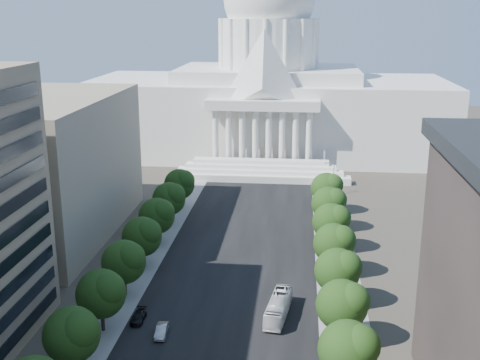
% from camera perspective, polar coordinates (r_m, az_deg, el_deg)
% --- Properties ---
extents(road_asphalt, '(30.00, 260.00, 0.01)m').
position_cam_1_polar(road_asphalt, '(120.40, -0.04, -7.41)').
color(road_asphalt, black).
rests_on(road_asphalt, ground).
extents(sidewalk_left, '(8.00, 260.00, 0.02)m').
position_cam_1_polar(sidewalk_left, '(123.63, -8.90, -6.98)').
color(sidewalk_left, gray).
rests_on(sidewalk_left, ground).
extents(sidewalk_right, '(8.00, 260.00, 0.02)m').
position_cam_1_polar(sidewalk_right, '(120.12, 9.09, -7.68)').
color(sidewalk_right, gray).
rests_on(sidewalk_right, ground).
extents(capitol, '(120.00, 56.00, 73.00)m').
position_cam_1_polar(capitol, '(207.15, 2.65, 8.13)').
color(capitol, white).
rests_on(capitol, ground).
extents(office_block_left_far, '(38.00, 52.00, 30.00)m').
position_cam_1_polar(office_block_left_far, '(137.80, -19.88, 1.21)').
color(office_block_left_far, gray).
rests_on(office_block_left_far, ground).
extents(tree_l_d, '(7.79, 7.60, 9.97)m').
position_cam_1_polar(tree_l_d, '(84.39, -15.52, -13.86)').
color(tree_l_d, '#33261C').
rests_on(tree_l_d, ground).
extents(tree_l_e, '(7.79, 7.60, 9.97)m').
position_cam_1_polar(tree_l_e, '(94.32, -12.90, -10.37)').
color(tree_l_e, '#33261C').
rests_on(tree_l_e, ground).
extents(tree_l_f, '(7.79, 7.60, 9.97)m').
position_cam_1_polar(tree_l_f, '(104.69, -10.83, -7.54)').
color(tree_l_f, '#33261C').
rests_on(tree_l_f, ground).
extents(tree_l_g, '(7.79, 7.60, 9.97)m').
position_cam_1_polar(tree_l_g, '(115.37, -9.16, -5.23)').
color(tree_l_g, '#33261C').
rests_on(tree_l_g, ground).
extents(tree_l_h, '(7.79, 7.60, 9.97)m').
position_cam_1_polar(tree_l_h, '(126.29, -7.78, -3.30)').
color(tree_l_h, '#33261C').
rests_on(tree_l_h, ground).
extents(tree_l_i, '(7.79, 7.60, 9.97)m').
position_cam_1_polar(tree_l_i, '(137.39, -6.63, -1.69)').
color(tree_l_i, '#33261C').
rests_on(tree_l_i, ground).
extents(tree_l_j, '(7.79, 7.60, 9.97)m').
position_cam_1_polar(tree_l_j, '(148.63, -5.66, -0.31)').
color(tree_l_j, '#33261C').
rests_on(tree_l_j, ground).
extents(tree_r_d, '(7.79, 7.60, 9.97)m').
position_cam_1_polar(tree_r_d, '(79.60, 10.44, -15.44)').
color(tree_r_d, '#33261C').
rests_on(tree_r_d, ground).
extents(tree_r_e, '(7.79, 7.60, 9.97)m').
position_cam_1_polar(tree_r_e, '(90.06, 9.86, -11.51)').
color(tree_r_e, '#33261C').
rests_on(tree_r_e, ground).
extents(tree_r_f, '(7.79, 7.60, 9.97)m').
position_cam_1_polar(tree_r_f, '(100.86, 9.41, -8.40)').
color(tree_r_f, '#33261C').
rests_on(tree_r_f, ground).
extents(tree_r_g, '(7.79, 7.60, 9.97)m').
position_cam_1_polar(tree_r_g, '(111.91, 9.06, -5.89)').
color(tree_r_g, '#33261C').
rests_on(tree_r_g, ground).
extents(tree_r_h, '(7.79, 7.60, 9.97)m').
position_cam_1_polar(tree_r_h, '(123.14, 8.77, -3.85)').
color(tree_r_h, '#33261C').
rests_on(tree_r_h, ground).
extents(tree_r_i, '(7.79, 7.60, 9.97)m').
position_cam_1_polar(tree_r_i, '(134.50, 8.54, -2.14)').
color(tree_r_i, '#33261C').
rests_on(tree_r_i, ground).
extents(tree_r_j, '(7.79, 7.60, 9.97)m').
position_cam_1_polar(tree_r_j, '(145.96, 8.34, -0.70)').
color(tree_r_j, '#33261C').
rests_on(tree_r_j, ground).
extents(streetlight_c, '(2.61, 0.44, 9.00)m').
position_cam_1_polar(streetlight_c, '(90.65, 10.84, -11.81)').
color(streetlight_c, gray).
rests_on(streetlight_c, ground).
extents(streetlight_d, '(2.61, 0.44, 9.00)m').
position_cam_1_polar(streetlight_d, '(113.36, 9.81, -5.99)').
color(streetlight_d, gray).
rests_on(streetlight_d, ground).
extents(streetlight_e, '(2.61, 0.44, 9.00)m').
position_cam_1_polar(streetlight_e, '(136.87, 9.14, -2.13)').
color(streetlight_e, gray).
rests_on(streetlight_e, ground).
extents(streetlight_f, '(2.61, 0.44, 9.00)m').
position_cam_1_polar(streetlight_f, '(160.82, 8.67, 0.59)').
color(streetlight_f, gray).
rests_on(streetlight_f, ground).
extents(car_silver, '(1.88, 4.68, 1.51)m').
position_cam_1_polar(car_silver, '(94.33, -7.46, -13.99)').
color(car_silver, '#9CA0A3').
rests_on(car_silver, ground).
extents(car_dark_b, '(2.03, 4.81, 1.38)m').
position_cam_1_polar(car_dark_b, '(98.74, -9.60, -12.69)').
color(car_dark_b, black).
rests_on(car_dark_b, ground).
extents(city_bus, '(4.37, 12.05, 3.28)m').
position_cam_1_polar(city_bus, '(98.44, 3.66, -11.95)').
color(city_bus, silver).
rests_on(city_bus, ground).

